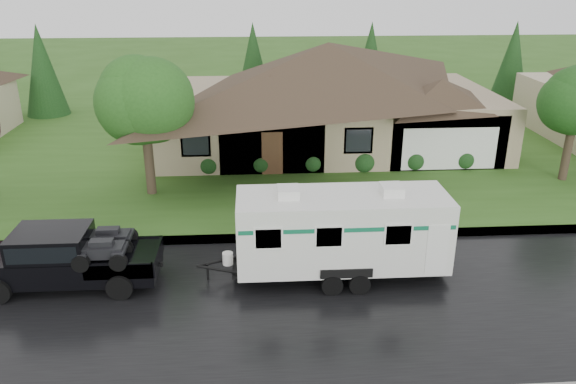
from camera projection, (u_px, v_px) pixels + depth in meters
name	position (u px, v px, depth m)	size (l,w,h in m)	color
ground	(319.00, 268.00, 18.93)	(140.00, 140.00, 0.00)	#30591B
road	(327.00, 300.00, 17.07)	(140.00, 8.00, 0.01)	black
curb	(312.00, 236.00, 20.99)	(140.00, 0.50, 0.15)	gray
lawn	(290.00, 140.00, 32.81)	(140.00, 26.00, 0.15)	#30591B
house_main	(333.00, 83.00, 30.56)	(19.44, 10.80, 6.90)	#9B8469
tree_left_green	(143.00, 99.00, 23.31)	(3.67, 3.67, 6.07)	#382B1E
shrub_row	(338.00, 161.00, 27.43)	(13.60, 1.00, 1.00)	#143814
pickup_truck	(62.00, 256.00, 17.55)	(5.69, 2.16, 1.90)	black
travel_trailer	(342.00, 230.00, 17.83)	(7.02, 2.47, 3.15)	silver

